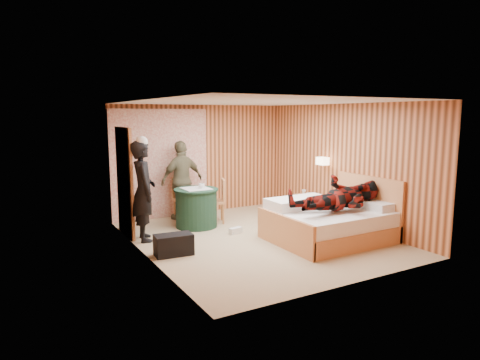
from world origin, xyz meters
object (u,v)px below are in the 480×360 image
duffel_bag (174,245)px  woman_standing (143,191)px  round_table (196,207)px  chair_near (218,197)px  wall_lamp (323,161)px  man_on_bed (341,188)px  nightstand (307,205)px  chair_far (183,195)px  man_at_table (182,180)px  bed (330,222)px

duffel_bag → woman_standing: 1.31m
round_table → woman_standing: 1.37m
round_table → duffel_bag: round_table is taller
round_table → chair_near: 0.58m
wall_lamp → man_on_bed: size_ratio=0.15×
nightstand → man_on_bed: (-0.73, -1.84, 0.73)m
nightstand → woman_standing: 3.79m
chair_near → wall_lamp: bearing=85.6°
duffel_bag → nightstand: bearing=21.3°
wall_lamp → woman_standing: bearing=173.2°
nightstand → chair_far: size_ratio=0.56×
nightstand → man_at_table: man_at_table is taller
bed → woman_standing: bearing=151.1°
woman_standing → man_at_table: (1.21, 1.15, -0.05)m
chair_far → chair_near: size_ratio=1.00×
chair_far → woman_standing: woman_standing is taller
bed → nightstand: 1.79m
wall_lamp → woman_standing: size_ratio=0.14×
chair_far → man_at_table: man_at_table is taller
wall_lamp → man_at_table: bearing=148.0°
wall_lamp → duffel_bag: bearing=-170.3°
bed → duffel_bag: bearing=168.6°
wall_lamp → bed: 1.73m
nightstand → man_at_table: 2.85m
man_on_bed → chair_near: bearing=117.6°
wall_lamp → woman_standing: (-3.77, 0.45, -0.39)m
nightstand → bed: bearing=-115.1°
man_at_table → man_on_bed: 3.51m
bed → chair_far: bed is taller
nightstand → chair_near: chair_near is taller
nightstand → round_table: (-2.52, 0.42, 0.14)m
round_table → man_at_table: man_at_table is taller
duffel_bag → man_at_table: man_at_table is taller
chair_far → chair_near: 0.82m
nightstand → round_table: size_ratio=0.58×
bed → man_on_bed: size_ratio=1.16×
duffel_bag → man_on_bed: (2.84, -0.80, 0.82)m
man_at_table → bed: bearing=111.4°
round_table → chair_near: size_ratio=0.97×
wall_lamp → nightstand: bearing=95.7°
bed → nightstand: bearing=64.9°
bed → man_at_table: man_at_table is taller
chair_near → woman_standing: size_ratio=0.51×
duffel_bag → bed: bearing=-6.5°
chair_near → woman_standing: bearing=-53.0°
bed → duffel_bag: (-2.81, 0.57, -0.15)m
bed → round_table: (-1.76, 2.04, 0.08)m
chair_far → man_on_bed: (1.79, -2.98, 0.45)m
bed → man_at_table: size_ratio=1.19×
wall_lamp → chair_far: size_ratio=0.28×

